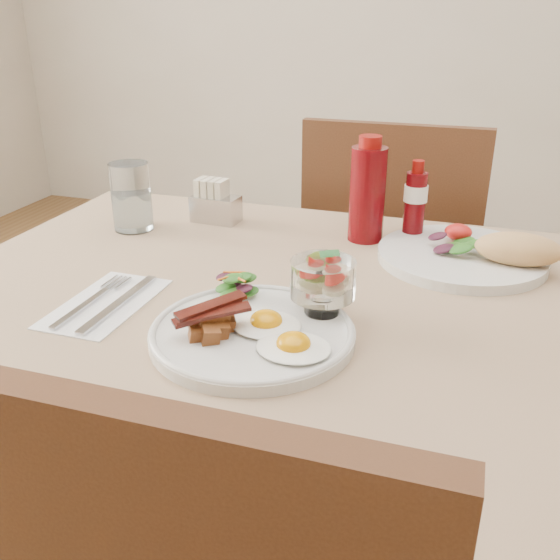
{
  "coord_description": "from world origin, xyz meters",
  "views": [
    {
      "loc": [
        0.19,
        -0.84,
        1.17
      ],
      "look_at": [
        -0.06,
        -0.09,
        0.82
      ],
      "focal_mm": 40.0,
      "sensor_mm": 36.0,
      "label": 1
    }
  ],
  "objects": [
    {
      "name": "bacon_potato_pile",
      "position": [
        -0.13,
        -0.18,
        0.79
      ],
      "size": [
        0.1,
        0.09,
        0.04
      ],
      "rotation": [
        0.0,
        0.0,
        0.29
      ],
      "color": "brown",
      "rests_on": "main_plate"
    },
    {
      "name": "water_glass",
      "position": [
        -0.47,
        0.2,
        0.81
      ],
      "size": [
        0.08,
        0.08,
        0.13
      ],
      "color": "white",
      "rests_on": "table"
    },
    {
      "name": "ketchup_bottle",
      "position": [
        -0.01,
        0.29,
        0.85
      ],
      "size": [
        0.08,
        0.08,
        0.2
      ],
      "rotation": [
        0.0,
        0.0,
        -0.24
      ],
      "color": "#560409",
      "rests_on": "table"
    },
    {
      "name": "second_plate",
      "position": [
        0.2,
        0.23,
        0.77
      ],
      "size": [
        0.31,
        0.29,
        0.07
      ],
      "rotation": [
        0.0,
        0.0,
        0.17
      ],
      "color": "silver",
      "rests_on": "table"
    },
    {
      "name": "fruit_cup",
      "position": [
        -0.0,
        -0.07,
        0.82
      ],
      "size": [
        0.09,
        0.09,
        0.09
      ],
      "rotation": [
        0.0,
        0.0,
        -0.08
      ],
      "color": "white",
      "rests_on": "main_plate"
    },
    {
      "name": "table",
      "position": [
        0.0,
        0.0,
        0.66
      ],
      "size": [
        1.33,
        0.88,
        0.75
      ],
      "color": "#4F2E19",
      "rests_on": "ground"
    },
    {
      "name": "sugar_caddy",
      "position": [
        -0.33,
        0.3,
        0.79
      ],
      "size": [
        0.1,
        0.06,
        0.09
      ],
      "rotation": [
        0.0,
        0.0,
        -0.07
      ],
      "color": "#B7B7BC",
      "rests_on": "table"
    },
    {
      "name": "main_plate",
      "position": [
        -0.08,
        -0.15,
        0.76
      ],
      "size": [
        0.28,
        0.28,
        0.02
      ],
      "primitive_type": "cylinder",
      "color": "silver",
      "rests_on": "table"
    },
    {
      "name": "napkin_cutlery",
      "position": [
        -0.33,
        -0.12,
        0.75
      ],
      "size": [
        0.12,
        0.21,
        0.01
      ],
      "rotation": [
        0.0,
        0.0,
        -0.01
      ],
      "color": "white",
      "rests_on": "table"
    },
    {
      "name": "chair_far",
      "position": [
        0.0,
        0.66,
        0.52
      ],
      "size": [
        0.42,
        0.42,
        0.93
      ],
      "color": "#4F2E19",
      "rests_on": "ground"
    },
    {
      "name": "hot_sauce_bottle",
      "position": [
        0.08,
        0.31,
        0.83
      ],
      "size": [
        0.04,
        0.04,
        0.16
      ],
      "rotation": [
        0.0,
        0.0,
        -0.01
      ],
      "color": "#560409",
      "rests_on": "table"
    },
    {
      "name": "side_salad",
      "position": [
        -0.14,
        -0.06,
        0.79
      ],
      "size": [
        0.07,
        0.07,
        0.04
      ],
      "rotation": [
        0.0,
        0.0,
        -0.28
      ],
      "color": "#205516",
      "rests_on": "main_plate"
    },
    {
      "name": "fried_eggs",
      "position": [
        -0.04,
        -0.16,
        0.78
      ],
      "size": [
        0.16,
        0.14,
        0.03
      ],
      "rotation": [
        0.0,
        0.0,
        -0.1
      ],
      "color": "white",
      "rests_on": "main_plate"
    }
  ]
}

